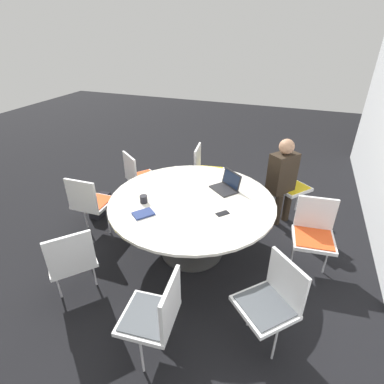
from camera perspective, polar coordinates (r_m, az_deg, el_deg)
ground_plane at (r=3.83m, az=0.00°, el=-11.12°), size 16.00×16.00×0.00m
conference_table at (r=3.47m, az=0.00°, el=-3.39°), size 1.88×1.88×0.75m
chair_0 at (r=4.53m, az=17.94°, el=1.97°), size 0.61×0.60×0.86m
chair_1 at (r=4.70m, az=2.57°, el=4.52°), size 0.50×0.48×0.86m
chair_2 at (r=4.55m, az=-10.05°, el=3.20°), size 0.60×0.60×0.86m
chair_3 at (r=4.05m, az=-18.91°, el=-1.54°), size 0.43×0.45×0.86m
chair_4 at (r=3.19m, az=-22.00°, el=-11.56°), size 0.61×0.61×0.86m
chair_5 at (r=2.55m, az=-6.91°, el=-21.88°), size 0.48×0.46×0.86m
chair_6 at (r=2.70m, az=15.01°, el=-18.99°), size 0.61×0.61×0.86m
chair_7 at (r=3.56m, az=22.23°, el=-6.83°), size 0.46×0.48×0.86m
person_0 at (r=4.23m, az=16.94°, el=3.11°), size 0.42×0.40×1.21m
laptop at (r=3.61m, az=6.68°, el=1.31°), size 0.39×0.40×0.21m
spiral_notebook at (r=3.17m, az=-9.26°, el=-4.10°), size 0.26×0.25×0.02m
coffee_cup at (r=3.37m, az=-9.20°, el=-1.34°), size 0.08×0.08×0.08m
cell_phone at (r=3.16m, az=5.83°, el=-4.08°), size 0.15×0.15×0.01m
handbag at (r=4.64m, az=-17.11°, el=-2.44°), size 0.36×0.16×0.28m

